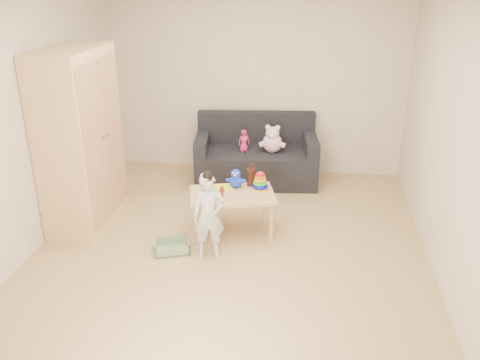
% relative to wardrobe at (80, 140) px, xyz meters
% --- Properties ---
extents(room, '(4.50, 4.50, 4.50)m').
position_rel_wardrobe_xyz_m(room, '(1.72, -0.34, 0.32)').
color(room, tan).
rests_on(room, ground).
extents(wardrobe, '(0.54, 1.09, 1.96)m').
position_rel_wardrobe_xyz_m(wardrobe, '(0.00, 0.00, 0.00)').
color(wardrobe, '#DCBA79').
rests_on(wardrobe, ground).
extents(sofa, '(1.68, 0.99, 0.45)m').
position_rel_wardrobe_xyz_m(sofa, '(1.77, 1.42, -0.75)').
color(sofa, black).
rests_on(sofa, ground).
extents(play_table, '(1.01, 0.77, 0.47)m').
position_rel_wardrobe_xyz_m(play_table, '(1.68, -0.06, -0.74)').
color(play_table, tan).
rests_on(play_table, ground).
extents(storage_bin, '(0.42, 0.37, 0.11)m').
position_rel_wardrobe_xyz_m(storage_bin, '(1.12, -0.53, -0.93)').
color(storage_bin, gray).
rests_on(storage_bin, ground).
extents(toddler, '(0.37, 0.29, 0.87)m').
position_rel_wardrobe_xyz_m(toddler, '(1.52, -0.56, -0.54)').
color(toddler, silver).
rests_on(toddler, ground).
extents(pink_bear, '(0.30, 0.26, 0.31)m').
position_rel_wardrobe_xyz_m(pink_bear, '(1.99, 1.39, -0.37)').
color(pink_bear, '#FFBBD7').
rests_on(pink_bear, sofa).
extents(doll, '(0.18, 0.16, 0.30)m').
position_rel_wardrobe_xyz_m(doll, '(1.62, 1.34, -0.38)').
color(doll, '#CF2667').
rests_on(doll, sofa).
extents(ring_stacker, '(0.17, 0.17, 0.20)m').
position_rel_wardrobe_xyz_m(ring_stacker, '(1.96, 0.10, -0.43)').
color(ring_stacker, yellow).
rests_on(ring_stacker, play_table).
extents(brown_bottle, '(0.09, 0.09, 0.26)m').
position_rel_wardrobe_xyz_m(brown_bottle, '(1.85, 0.19, -0.40)').
color(brown_bottle, black).
rests_on(brown_bottle, play_table).
extents(blue_plush, '(0.20, 0.17, 0.22)m').
position_rel_wardrobe_xyz_m(blue_plush, '(1.69, 0.12, -0.40)').
color(blue_plush, '#1B36F3').
rests_on(blue_plush, play_table).
extents(wooden_figure, '(0.06, 0.05, 0.12)m').
position_rel_wardrobe_xyz_m(wooden_figure, '(1.58, -0.14, -0.45)').
color(wooden_figure, brown).
rests_on(wooden_figure, play_table).
extents(yellow_book, '(0.23, 0.23, 0.01)m').
position_rel_wardrobe_xyz_m(yellow_book, '(1.57, 0.07, -0.50)').
color(yellow_book, '#F4FF1A').
rests_on(yellow_book, play_table).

